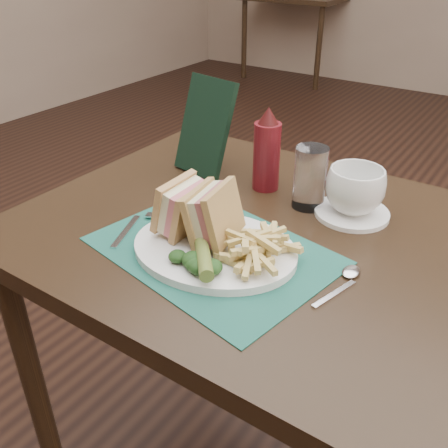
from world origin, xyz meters
name	(u,v)px	position (x,y,z in m)	size (l,w,h in m)	color
floor	(322,350)	(0.00, 0.00, 0.00)	(7.00, 7.00, 0.00)	black
table_main	(248,360)	(0.00, -0.50, 0.38)	(0.90, 0.75, 0.75)	black
table_bg_left	(296,37)	(-1.85, 3.35, 0.38)	(0.90, 0.75, 0.75)	black
placemat	(213,250)	(-0.01, -0.63, 0.75)	(0.41, 0.30, 0.00)	#1A5446
plate	(215,249)	(0.00, -0.63, 0.76)	(0.30, 0.24, 0.01)	white
sandwich_half_a	(174,203)	(-0.10, -0.62, 0.82)	(0.06, 0.10, 0.09)	tan
sandwich_half_b	(203,211)	(-0.03, -0.62, 0.82)	(0.06, 0.11, 0.10)	tan
kale_garnish	(199,258)	(0.01, -0.69, 0.78)	(0.11, 0.08, 0.03)	black
pickle_spear	(204,256)	(0.02, -0.70, 0.79)	(0.02, 0.02, 0.12)	#556827
fries_pile	(254,243)	(0.07, -0.62, 0.79)	(0.18, 0.20, 0.05)	tan
fork	(137,223)	(-0.18, -0.64, 0.76)	(0.03, 0.17, 0.01)	silver
spoon	(341,284)	(0.22, -0.60, 0.76)	(0.03, 0.15, 0.01)	silver
saucer	(352,213)	(0.15, -0.36, 0.76)	(0.15, 0.15, 0.01)	white
coffee_cup	(355,190)	(0.15, -0.36, 0.81)	(0.12, 0.12, 0.09)	white
drinking_glass	(310,178)	(0.06, -0.37, 0.81)	(0.07, 0.07, 0.13)	white
ketchup_bottle	(267,149)	(-0.06, -0.35, 0.84)	(0.06, 0.06, 0.19)	#550E14
check_presenter	(205,127)	(-0.23, -0.35, 0.86)	(0.14, 0.01, 0.22)	black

